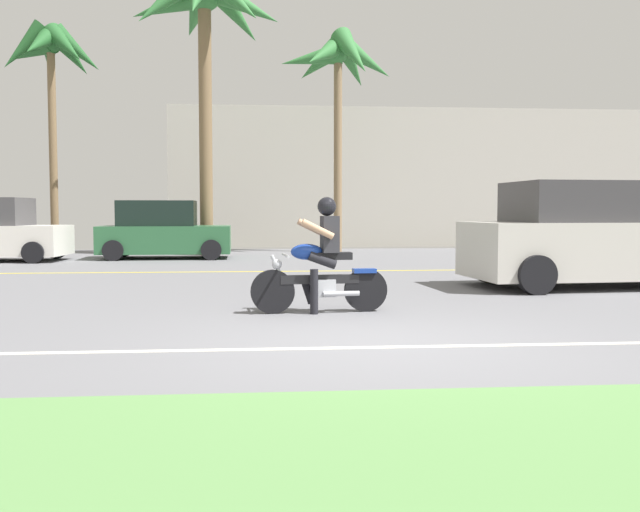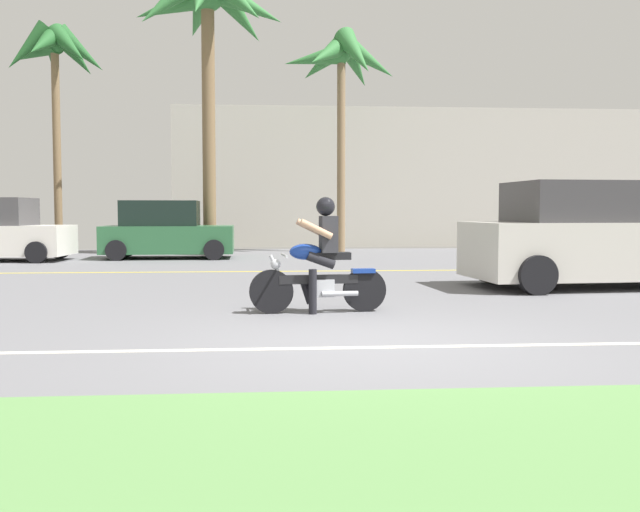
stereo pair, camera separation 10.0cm
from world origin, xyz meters
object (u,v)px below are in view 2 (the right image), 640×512
at_px(motorcyclist, 320,264).
at_px(palm_tree_2, 55,57).
at_px(palm_tree_0, 209,12).
at_px(palm_tree_1, 341,65).
at_px(parked_car_1, 166,232).
at_px(suv_nearby, 605,236).

bearing_deg(motorcyclist, palm_tree_2, 117.94).
bearing_deg(palm_tree_0, palm_tree_2, 171.38).
height_order(motorcyclist, palm_tree_1, palm_tree_1).
xyz_separation_m(motorcyclist, parked_car_1, (-3.46, 11.11, 0.11)).
distance_m(parked_car_1, palm_tree_1, 7.86).
height_order(motorcyclist, parked_car_1, parked_car_1).
bearing_deg(suv_nearby, palm_tree_0, 128.17).
height_order(palm_tree_0, palm_tree_1, palm_tree_0).
bearing_deg(palm_tree_0, motorcyclist, -79.45).
relative_size(parked_car_1, palm_tree_2, 0.52).
height_order(suv_nearby, parked_car_1, suv_nearby).
bearing_deg(parked_car_1, palm_tree_0, 49.20).
bearing_deg(palm_tree_0, parked_car_1, -130.80).
relative_size(palm_tree_0, palm_tree_1, 1.21).
bearing_deg(palm_tree_1, palm_tree_2, -175.86).
distance_m(suv_nearby, palm_tree_1, 12.60).
bearing_deg(palm_tree_1, palm_tree_0, -161.82).
bearing_deg(palm_tree_1, motorcyclist, -97.26).
distance_m(parked_car_1, palm_tree_0, 6.69).
height_order(suv_nearby, palm_tree_2, palm_tree_2).
bearing_deg(motorcyclist, palm_tree_1, 82.74).
distance_m(motorcyclist, palm_tree_1, 14.88).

